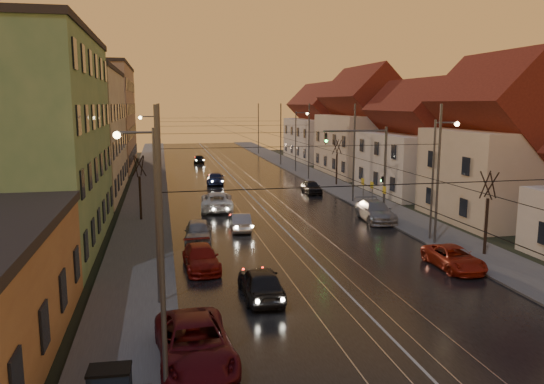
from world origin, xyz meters
TOP-DOWN VIEW (x-y plane):
  - ground at (0.00, 0.00)m, footprint 160.00×160.00m
  - road at (0.00, 40.00)m, footprint 16.00×120.00m
  - sidewalk_left at (-10.00, 40.00)m, footprint 4.00×120.00m
  - sidewalk_right at (10.00, 40.00)m, footprint 4.00×120.00m
  - tram_rail_0 at (-2.20, 40.00)m, footprint 0.06×120.00m
  - tram_rail_1 at (-0.77, 40.00)m, footprint 0.06×120.00m
  - tram_rail_2 at (0.77, 40.00)m, footprint 0.06×120.00m
  - tram_rail_3 at (2.20, 40.00)m, footprint 0.06×120.00m
  - apartment_left_1 at (-17.50, 14.00)m, footprint 10.00×18.00m
  - apartment_left_2 at (-17.50, 34.00)m, footprint 10.00×20.00m
  - apartment_left_3 at (-17.50, 58.00)m, footprint 10.00×24.00m
  - house_right_1 at (17.00, 15.00)m, footprint 8.67×10.20m
  - house_right_2 at (17.00, 28.00)m, footprint 9.18×12.24m
  - house_right_3 at (17.00, 43.00)m, footprint 9.18×14.28m
  - house_right_4 at (17.00, 61.00)m, footprint 9.18×16.32m
  - catenary_pole_l_0 at (-8.60, -6.00)m, footprint 0.16×0.16m
  - catenary_pole_l_1 at (-8.60, 9.00)m, footprint 0.16×0.16m
  - catenary_pole_r_1 at (8.60, 9.00)m, footprint 0.16×0.16m
  - catenary_pole_l_2 at (-8.60, 24.00)m, footprint 0.16×0.16m
  - catenary_pole_r_2 at (8.60, 24.00)m, footprint 0.16×0.16m
  - catenary_pole_l_3 at (-8.60, 39.00)m, footprint 0.16×0.16m
  - catenary_pole_r_3 at (8.60, 39.00)m, footprint 0.16×0.16m
  - catenary_pole_l_4 at (-8.60, 54.00)m, footprint 0.16×0.16m
  - catenary_pole_r_4 at (8.60, 54.00)m, footprint 0.16×0.16m
  - catenary_pole_l_5 at (-8.60, 72.00)m, footprint 0.16×0.16m
  - catenary_pole_r_5 at (8.60, 72.00)m, footprint 0.16×0.16m
  - street_lamp_0 at (-9.10, 2.00)m, footprint 1.75×0.32m
  - street_lamp_1 at (9.10, 10.00)m, footprint 1.75×0.32m
  - street_lamp_2 at (-9.10, 30.00)m, footprint 1.75×0.32m
  - street_lamp_3 at (9.10, 46.00)m, footprint 1.75×0.32m
  - traffic_light_mast at (7.99, 18.00)m, footprint 5.30×0.32m
  - bare_tree_0 at (-10.20, 20.00)m, footprint 1.09×1.09m
  - bare_tree_1 at (10.20, 6.00)m, footprint 1.09×1.09m
  - bare_tree_2 at (10.40, 34.00)m, footprint 1.09×1.09m
  - driving_car_0 at (-4.15, 1.98)m, footprint 1.84×4.46m
  - driving_car_1 at (-3.09, 15.49)m, footprint 1.63×3.94m
  - driving_car_2 at (-4.01, 23.03)m, footprint 3.10×5.89m
  - driving_car_3 at (-2.65, 37.71)m, footprint 2.38×4.84m
  - driving_car_4 at (-2.91, 59.37)m, footprint 1.93×4.03m
  - parked_left_1 at (-7.59, -3.85)m, footprint 2.84×5.61m
  - parked_left_2 at (-6.56, 6.97)m, footprint 2.00×4.52m
  - parked_left_3 at (-6.31, 12.74)m, footprint 2.08×4.42m
  - parked_right_0 at (7.09, 4.17)m, footprint 2.07×4.42m
  - parked_right_1 at (7.60, 16.39)m, footprint 2.49×5.42m
  - parked_right_2 at (6.24, 29.55)m, footprint 1.60×3.87m

SIDE VIEW (x-z plane):
  - ground at x=0.00m, z-range 0.00..0.00m
  - road at x=0.00m, z-range 0.00..0.04m
  - tram_rail_0 at x=-2.20m, z-range 0.04..0.07m
  - tram_rail_1 at x=-0.77m, z-range 0.04..0.07m
  - tram_rail_2 at x=0.77m, z-range 0.04..0.07m
  - tram_rail_3 at x=2.20m, z-range 0.04..0.07m
  - sidewalk_left at x=-10.00m, z-range 0.00..0.15m
  - sidewalk_right at x=10.00m, z-range 0.00..0.15m
  - parked_right_0 at x=7.09m, z-range 0.00..1.22m
  - driving_car_1 at x=-3.09m, z-range 0.00..1.27m
  - parked_left_2 at x=-6.56m, z-range 0.00..1.29m
  - parked_right_2 at x=6.24m, z-range 0.00..1.31m
  - driving_car_4 at x=-2.91m, z-range 0.00..1.33m
  - driving_car_3 at x=-2.65m, z-range 0.00..1.35m
  - parked_left_3 at x=-6.31m, z-range 0.00..1.46m
  - driving_car_0 at x=-4.15m, z-range 0.00..1.51m
  - parked_left_1 at x=-7.59m, z-range 0.00..1.52m
  - parked_right_1 at x=7.60m, z-range 0.00..1.54m
  - driving_car_2 at x=-4.01m, z-range 0.00..1.58m
  - bare_tree_0 at x=-10.20m, z-range -0.07..5.04m
  - bare_tree_1 at x=10.20m, z-range -0.07..5.04m
  - bare_tree_2 at x=10.40m, z-range -0.07..5.04m
  - catenary_pole_l_0 at x=-8.60m, z-range 0.00..9.00m
  - catenary_pole_l_1 at x=-8.60m, z-range 0.00..9.00m
  - catenary_pole_r_1 at x=8.60m, z-range 0.00..9.00m
  - catenary_pole_l_2 at x=-8.60m, z-range 0.00..9.00m
  - catenary_pole_r_2 at x=8.60m, z-range 0.00..9.00m
  - catenary_pole_l_3 at x=-8.60m, z-range 0.00..9.00m
  - catenary_pole_r_3 at x=8.60m, z-range 0.00..9.00m
  - catenary_pole_l_4 at x=-8.60m, z-range 0.00..9.00m
  - catenary_pole_r_4 at x=8.60m, z-range 0.00..9.00m
  - catenary_pole_l_5 at x=-8.60m, z-range 0.00..9.00m
  - catenary_pole_r_5 at x=8.60m, z-range 0.00..9.00m
  - traffic_light_mast at x=7.99m, z-range 1.00..8.20m
  - house_right_2 at x=17.00m, z-range 0.04..9.24m
  - street_lamp_0 at x=-9.10m, z-range 0.89..8.89m
  - street_lamp_1 at x=9.10m, z-range 0.89..8.89m
  - street_lamp_2 at x=-9.10m, z-range 0.89..8.89m
  - street_lamp_3 at x=9.10m, z-range 0.89..8.89m
  - house_right_4 at x=17.00m, z-range 0.05..10.05m
  - house_right_1 at x=17.00m, z-range 0.05..10.85m
  - house_right_3 at x=17.00m, z-range 0.05..11.55m
  - apartment_left_2 at x=-17.50m, z-range 0.00..12.00m
  - apartment_left_1 at x=-17.50m, z-range 0.00..13.00m
  - apartment_left_3 at x=-17.50m, z-range 0.00..14.00m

